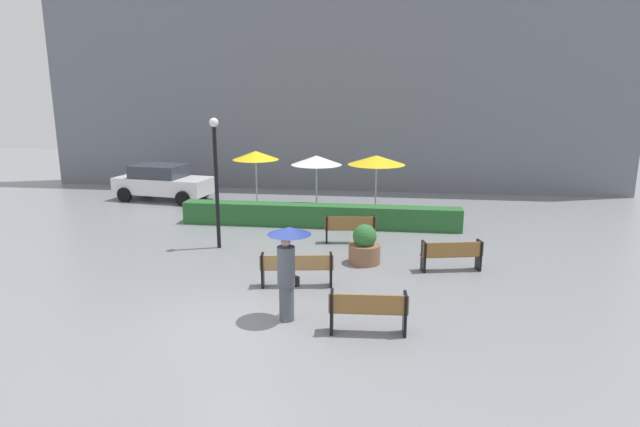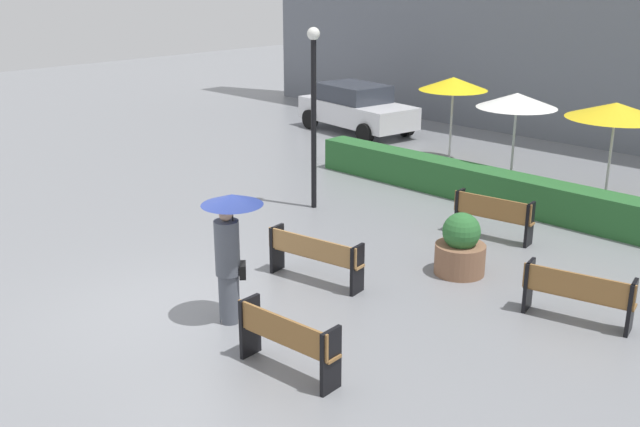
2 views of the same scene
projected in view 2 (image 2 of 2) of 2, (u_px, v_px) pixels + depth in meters
name	position (u px, v px, depth m)	size (l,w,h in m)	color
ground_plane	(177.00, 310.00, 12.01)	(60.00, 60.00, 0.00)	gray
bench_near_right	(287.00, 338.00, 9.98)	(1.62, 0.47, 0.89)	olive
bench_back_row	(493.00, 214.00, 15.00)	(1.66, 0.53, 0.89)	olive
bench_mid_center	(314.00, 254.00, 12.91)	(1.86, 0.63, 0.86)	#9E7242
bench_far_right	(578.00, 293.00, 11.46)	(1.70, 0.70, 0.84)	olive
pedestrian_with_umbrella	(230.00, 242.00, 11.22)	(0.93, 0.93, 2.07)	#4C515B
planter_pot	(460.00, 248.00, 13.30)	(0.90, 0.90, 1.14)	brown
lamp_post	(314.00, 100.00, 16.35)	(0.28, 0.28, 4.03)	black
patio_umbrella_yellow	(453.00, 84.00, 20.35)	(1.88, 1.88, 2.38)	silver
patio_umbrella_white	(517.00, 101.00, 17.77)	(1.92, 1.92, 2.39)	silver
patio_umbrella_yellow_far	(616.00, 111.00, 16.54)	(2.17, 2.17, 2.39)	silver
hedge_strip	(492.00, 188.00, 17.22)	(10.01, 0.70, 0.80)	#28602D
parked_car	(356.00, 108.00, 24.59)	(4.41, 2.46, 1.57)	silver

